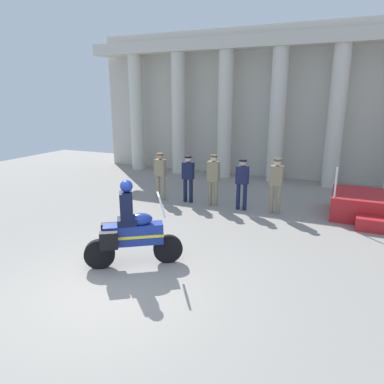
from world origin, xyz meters
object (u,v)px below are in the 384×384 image
object	(u,v)px
officer_in_row_2	(213,176)
officer_in_row_3	(242,180)
officer_in_row_0	(161,173)
motorcycle_with_rider	(130,231)
officer_in_row_4	(276,182)
officer_in_row_1	(188,175)

from	to	relation	value
officer_in_row_2	officer_in_row_3	xyz separation A→B (m)	(0.99, -0.07, -0.04)
officer_in_row_0	motorcycle_with_rider	bearing A→B (deg)	113.63
officer_in_row_2	officer_in_row_3	size ratio (longest dim) A/B	1.04
officer_in_row_0	motorcycle_with_rider	xyz separation A→B (m)	(1.81, -4.72, -0.18)
officer_in_row_2	officer_in_row_4	bearing A→B (deg)	-178.37
officer_in_row_0	officer_in_row_3	bearing A→B (deg)	-177.29
officer_in_row_2	motorcycle_with_rider	xyz separation A→B (m)	(-0.13, -4.79, -0.21)
officer_in_row_1	officer_in_row_4	distance (m)	2.98
motorcycle_with_rider	officer_in_row_0	bearing A→B (deg)	77.24
officer_in_row_0	officer_in_row_4	world-z (taller)	officer_in_row_4
officer_in_row_0	officer_in_row_2	bearing A→B (deg)	-175.34
officer_in_row_1	officer_in_row_4	bearing A→B (deg)	-178.59
officer_in_row_3	motorcycle_with_rider	world-z (taller)	motorcycle_with_rider
officer_in_row_1	motorcycle_with_rider	size ratio (longest dim) A/B	0.85
officer_in_row_4	officer_in_row_0	bearing A→B (deg)	3.10
officer_in_row_4	motorcycle_with_rider	distance (m)	5.24
officer_in_row_3	motorcycle_with_rider	xyz separation A→B (m)	(-1.12, -4.73, -0.18)
officer_in_row_0	officer_in_row_1	xyz separation A→B (m)	(1.01, 0.10, -0.03)
officer_in_row_1	officer_in_row_4	xyz separation A→B (m)	(2.98, -0.07, 0.07)
officer_in_row_3	officer_in_row_0	bearing A→B (deg)	2.71
officer_in_row_3	officer_in_row_4	bearing A→B (deg)	-175.81
officer_in_row_1	officer_in_row_4	size ratio (longest dim) A/B	0.93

